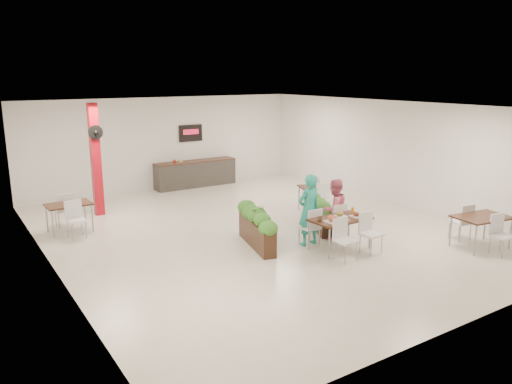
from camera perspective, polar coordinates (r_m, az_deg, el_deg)
ground at (r=13.00m, az=0.19°, el=-4.46°), size 12.00×12.00×0.00m
room_shell at (r=12.53m, az=0.19°, el=4.31°), size 10.10×12.10×3.22m
red_column at (r=14.84m, az=-17.84°, el=3.66°), size 0.40×0.41×3.20m
service_counter at (r=18.14m, az=-6.94°, el=2.17°), size 3.00×0.64×2.20m
main_table at (r=11.63m, az=9.56°, el=-3.52°), size 1.42×1.66×0.92m
diner_man at (r=11.80m, az=6.06°, el=-2.06°), size 0.64×0.43×1.71m
diner_woman at (r=12.33m, az=8.95°, el=-1.97°), size 0.75×0.59×1.50m
planter_left at (r=11.72m, az=0.08°, el=-3.83°), size 0.78×1.91×1.02m
planter_right at (r=13.09m, az=7.19°, el=-2.26°), size 0.92×1.58×0.87m
side_table_a at (r=13.62m, az=-20.61°, el=-1.78°), size 1.12×1.64×0.92m
side_table_b at (r=14.84m, az=7.06°, el=0.18°), size 1.24×1.67×0.92m
side_table_c at (r=12.77m, az=24.37°, el=-3.06°), size 1.36×1.66×0.92m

